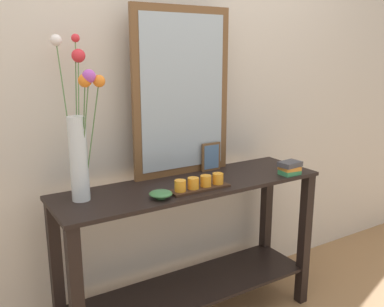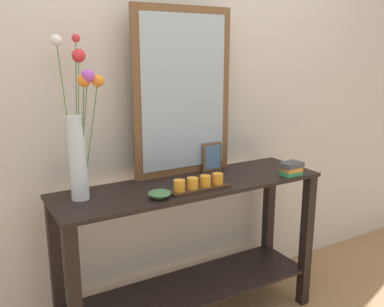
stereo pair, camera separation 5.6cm
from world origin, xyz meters
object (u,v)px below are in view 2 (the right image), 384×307
at_px(book_stack, 291,168).
at_px(candle_tray, 199,184).
at_px(picture_frame_small, 212,157).
at_px(mirror_leaning, 183,93).
at_px(decorative_bowl, 160,194).
at_px(console_table, 192,240).
at_px(tall_vase_left, 79,134).

bearing_deg(book_stack, candle_tray, 176.02).
bearing_deg(picture_frame_small, mirror_leaning, 169.00).
height_order(candle_tray, decorative_bowl, candle_tray).
bearing_deg(console_table, mirror_leaning, 74.73).
bearing_deg(tall_vase_left, candle_tray, -17.54).
distance_m(candle_tray, decorative_bowl, 0.22).
bearing_deg(book_stack, decorative_bowl, 177.99).
xyz_separation_m(picture_frame_small, decorative_bowl, (-0.47, -0.27, -0.06)).
height_order(console_table, picture_frame_small, picture_frame_small).
bearing_deg(book_stack, console_table, 164.52).
bearing_deg(console_table, picture_frame_small, 33.61).
xyz_separation_m(candle_tray, picture_frame_small, (0.24, 0.26, 0.05)).
distance_m(tall_vase_left, decorative_bowl, 0.46).
bearing_deg(console_table, tall_vase_left, 174.20).
xyz_separation_m(decorative_bowl, book_stack, (0.80, -0.03, 0.02)).
relative_size(mirror_leaning, decorative_bowl, 8.16).
xyz_separation_m(console_table, candle_tray, (-0.03, -0.11, 0.35)).
height_order(tall_vase_left, decorative_bowl, tall_vase_left).
relative_size(mirror_leaning, tall_vase_left, 1.20).
relative_size(candle_tray, book_stack, 2.42).
bearing_deg(candle_tray, book_stack, -3.98).
distance_m(tall_vase_left, candle_tray, 0.63).
xyz_separation_m(console_table, book_stack, (0.55, -0.15, 0.36)).
distance_m(picture_frame_small, book_stack, 0.45).
bearing_deg(tall_vase_left, book_stack, -10.67).
distance_m(console_table, candle_tray, 0.37).
height_order(console_table, tall_vase_left, tall_vase_left).
bearing_deg(mirror_leaning, tall_vase_left, -168.72).
relative_size(decorative_bowl, book_stack, 0.84).
height_order(mirror_leaning, picture_frame_small, mirror_leaning).
distance_m(mirror_leaning, picture_frame_small, 0.41).
xyz_separation_m(tall_vase_left, candle_tray, (0.53, -0.17, -0.28)).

